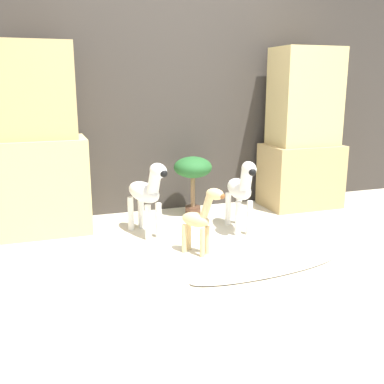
# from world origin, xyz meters

# --- Properties ---
(ground_plane) EXTENTS (14.00, 14.00, 0.00)m
(ground_plane) POSITION_xyz_m (0.00, 0.00, 0.00)
(ground_plane) COLOR beige
(wall_back) EXTENTS (6.40, 0.08, 2.20)m
(wall_back) POSITION_xyz_m (0.00, 1.49, 1.10)
(wall_back) COLOR #38332D
(wall_back) RESTS_ON ground_plane
(rock_pillar_left) EXTENTS (0.75, 0.51, 1.57)m
(rock_pillar_left) POSITION_xyz_m (-1.26, 1.12, 0.71)
(rock_pillar_left) COLOR #D1B775
(rock_pillar_left) RESTS_ON ground_plane
(rock_pillar_right) EXTENTS (0.75, 0.51, 1.58)m
(rock_pillar_right) POSITION_xyz_m (1.26, 1.12, 0.72)
(rock_pillar_right) COLOR tan
(rock_pillar_right) RESTS_ON ground_plane
(zebra_right) EXTENTS (0.22, 0.59, 0.64)m
(zebra_right) POSITION_xyz_m (0.32, 0.56, 0.37)
(zebra_right) COLOR white
(zebra_right) RESTS_ON ground_plane
(zebra_left) EXTENTS (0.28, 0.58, 0.64)m
(zebra_left) POSITION_xyz_m (-0.45, 0.72, 0.37)
(zebra_left) COLOR white
(zebra_left) RESTS_ON ground_plane
(giraffe_figurine) EXTENTS (0.29, 0.33, 0.52)m
(giraffe_figurine) POSITION_xyz_m (-0.18, 0.17, 0.28)
(giraffe_figurine) COLOR #E0C184
(giraffe_figurine) RESTS_ON ground_plane
(potted_palm_front) EXTENTS (0.36, 0.36, 0.57)m
(potted_palm_front) POSITION_xyz_m (0.09, 1.13, 0.44)
(potted_palm_front) COLOR #513323
(potted_palm_front) RESTS_ON ground_plane
(surfboard) EXTENTS (1.18, 0.40, 0.07)m
(surfboard) POSITION_xyz_m (0.13, -0.25, 0.01)
(surfboard) COLOR silver
(surfboard) RESTS_ON ground_plane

